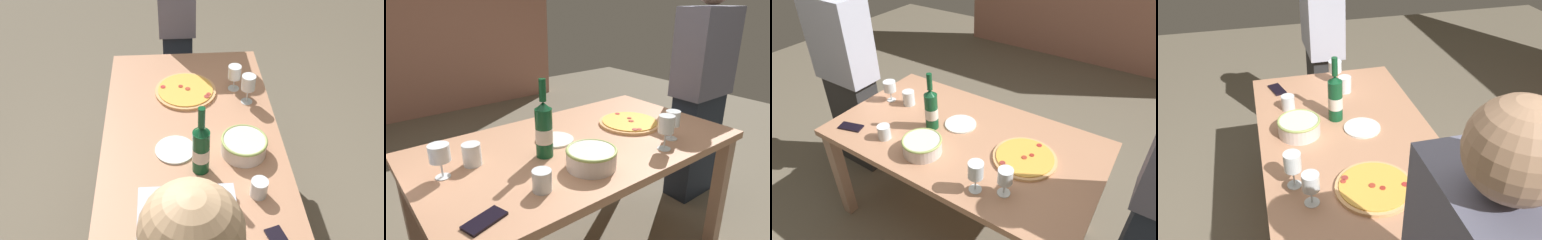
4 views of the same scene
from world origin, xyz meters
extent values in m
plane|color=#716754|center=(0.00, 0.00, 0.00)|extent=(8.00, 8.00, 0.00)
cube|color=tan|center=(0.00, 0.00, 0.73)|extent=(1.60, 0.90, 0.04)
cube|color=tan|center=(-0.74, -0.40, 0.35)|extent=(0.07, 0.07, 0.71)
cube|color=tan|center=(-0.74, 0.40, 0.35)|extent=(0.07, 0.07, 0.71)
cube|color=tan|center=(0.74, 0.40, 0.35)|extent=(0.07, 0.07, 0.71)
cylinder|color=#E5AA6F|center=(0.39, 0.01, 0.76)|extent=(0.35, 0.35, 0.02)
cylinder|color=#F2AD43|center=(0.39, 0.01, 0.77)|extent=(0.31, 0.31, 0.01)
cylinder|color=#9D362E|center=(0.31, -0.10, 0.77)|extent=(0.03, 0.03, 0.00)
cylinder|color=#A42D1F|center=(0.41, 0.04, 0.77)|extent=(0.03, 0.03, 0.00)
cylinder|color=#AB3925|center=(0.39, 0.00, 0.77)|extent=(0.03, 0.03, 0.00)
cylinder|color=#B33B2D|center=(0.33, -0.11, 0.77)|extent=(0.03, 0.03, 0.00)
cylinder|color=#B32C28|center=(0.41, 0.14, 0.77)|extent=(0.03, 0.03, 0.00)
cylinder|color=silver|center=(-0.12, -0.24, 0.79)|extent=(0.22, 0.22, 0.08)
torus|color=#A2B861|center=(-0.12, -0.24, 0.83)|extent=(0.22, 0.22, 0.01)
cylinder|color=#114926|center=(-0.22, -0.03, 0.86)|extent=(0.08, 0.08, 0.23)
cone|color=#114926|center=(-0.22, -0.03, 0.99)|extent=(0.08, 0.08, 0.04)
cylinder|color=#114926|center=(-0.22, -0.03, 1.06)|extent=(0.03, 0.03, 0.10)
cylinder|color=silver|center=(-0.22, -0.03, 0.85)|extent=(0.08, 0.08, 0.07)
cylinder|color=white|center=(0.40, -0.27, 0.75)|extent=(0.07, 0.07, 0.00)
cylinder|color=white|center=(0.40, -0.27, 0.79)|extent=(0.01, 0.01, 0.07)
cylinder|color=white|center=(0.40, -0.27, 0.86)|extent=(0.07, 0.07, 0.08)
cylinder|color=white|center=(-0.65, 0.07, 0.75)|extent=(0.06, 0.06, 0.00)
cylinder|color=white|center=(-0.65, 0.07, 0.79)|extent=(0.01, 0.01, 0.07)
cylinder|color=white|center=(-0.65, 0.07, 0.86)|extent=(0.08, 0.08, 0.07)
cylinder|color=white|center=(0.28, -0.32, 0.75)|extent=(0.06, 0.06, 0.00)
cylinder|color=white|center=(0.28, -0.32, 0.80)|extent=(0.01, 0.01, 0.08)
cylinder|color=white|center=(0.28, -0.32, 0.88)|extent=(0.08, 0.08, 0.08)
cylinder|color=maroon|center=(0.28, -0.32, 0.85)|extent=(0.07, 0.07, 0.02)
cylinder|color=white|center=(-0.38, -0.27, 0.79)|extent=(0.08, 0.08, 0.09)
cylinder|color=white|center=(-0.51, 0.10, 0.80)|extent=(0.08, 0.08, 0.10)
cylinder|color=white|center=(-0.08, 0.09, 0.76)|extent=(0.20, 0.20, 0.01)
cube|color=black|center=(-0.63, -0.31, 0.76)|extent=(0.16, 0.11, 0.01)
cube|color=#313031|center=(-1.09, 0.07, 0.40)|extent=(0.37, 0.20, 0.80)
cube|color=#B3BAD1|center=(-1.09, 0.07, 1.10)|extent=(0.44, 0.24, 0.60)
camera|label=1|loc=(-1.59, 0.10, 2.23)|focal=40.43mm
camera|label=2|loc=(-0.94, -1.20, 1.44)|focal=30.89mm
camera|label=3|loc=(0.84, -1.27, 1.94)|focal=30.39mm
camera|label=4|loc=(1.65, -0.42, 1.95)|focal=38.03mm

